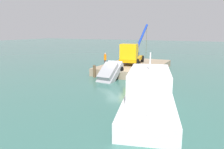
% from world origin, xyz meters
% --- Properties ---
extents(ground, '(200.00, 200.00, 0.00)m').
position_xyz_m(ground, '(0.00, 0.00, 0.00)').
color(ground, '#386B60').
extents(dock, '(12.54, 7.65, 0.96)m').
position_xyz_m(dock, '(-5.97, 0.00, 0.48)').
color(dock, gray).
rests_on(dock, ground).
extents(crane_truck, '(10.02, 3.22, 5.71)m').
position_xyz_m(crane_truck, '(-5.24, -0.30, 2.39)').
color(crane_truck, orange).
rests_on(crane_truck, dock).
extents(dock_worker, '(0.34, 0.34, 1.73)m').
position_xyz_m(dock_worker, '(-2.70, -3.12, 1.84)').
color(dock_worker, '#353535').
rests_on(dock_worker, dock).
extents(salvaged_car, '(4.11, 2.31, 3.15)m').
position_xyz_m(salvaged_car, '(1.39, -0.59, 0.67)').
color(salvaged_car, '#99999E').
rests_on(salvaged_car, ground).
extents(moored_yacht, '(13.77, 6.67, 5.74)m').
position_xyz_m(moored_yacht, '(6.29, 5.63, 0.47)').
color(moored_yacht, white).
rests_on(moored_yacht, ground).
extents(piling_near, '(0.34, 0.34, 1.49)m').
position_xyz_m(piling_near, '(0.59, -2.90, 0.75)').
color(piling_near, brown).
rests_on(piling_near, ground).
extents(piling_mid, '(0.42, 0.42, 1.63)m').
position_xyz_m(piling_mid, '(0.60, -0.33, 0.82)').
color(piling_mid, brown).
rests_on(piling_mid, ground).
extents(piling_far, '(0.29, 0.29, 1.69)m').
position_xyz_m(piling_far, '(0.80, 2.59, 0.85)').
color(piling_far, '#503A2E').
rests_on(piling_far, ground).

